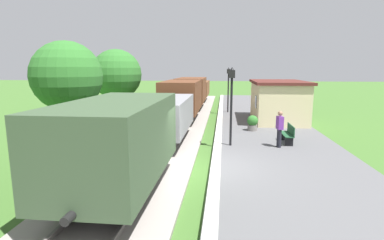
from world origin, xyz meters
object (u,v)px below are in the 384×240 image
Objects in this scene: lamp_post_far at (228,81)px; freight_train at (181,101)px; lamp_post_near at (232,92)px; person_waiting at (280,128)px; potted_planter at (252,123)px; station_hut at (278,101)px; tree_trackside_mid at (67,77)px; bench_near_hut at (288,134)px; tree_trackside_far at (116,74)px.

freight_train is at bearing -132.23° from lamp_post_far.
freight_train is at bearing 115.54° from lamp_post_near.
person_waiting is 3.77m from potted_planter.
station_hut is 4.31m from potted_planter.
lamp_post_near reaches higher than freight_train.
potted_planter is at bearing -87.14° from person_waiting.
person_waiting is 0.46× the size of lamp_post_near.
potted_planter is 0.25× the size of lamp_post_near.
freight_train is 35.59× the size of potted_planter.
lamp_post_near is 0.73× the size of tree_trackside_mid.
person_waiting is at bearing -76.35° from potted_planter.
station_hut reaches higher than bench_near_hut.
freight_train reaches higher than potted_planter.
station_hut is at bearing 40.14° from tree_trackside_mid.
station_hut is at bearing 61.13° from potted_planter.
lamp_post_near reaches higher than potted_planter.
lamp_post_far is at bearing 100.45° from potted_planter.
lamp_post_far is 0.73× the size of tree_trackside_mid.
person_waiting is (-0.59, -0.85, 0.46)m from bench_near_hut.
station_hut reaches higher than freight_train.
lamp_post_far is at bearing 90.00° from lamp_post_near.
bench_near_hut is at bearing -135.54° from person_waiting.
bench_near_hut is 1.64× the size of potted_planter.
station_hut is 11.34m from tree_trackside_far.
bench_near_hut is 0.88× the size of person_waiting.
person_waiting is at bearing -31.89° from tree_trackside_far.
person_waiting is at bearing -2.49° from lamp_post_near.
tree_trackside_mid reaches higher than station_hut.
tree_trackside_far is (-7.75, 6.12, 0.66)m from lamp_post_near.
lamp_post_far is (-3.39, 3.66, 1.15)m from station_hut.
tree_trackside_mid is (-7.11, -12.51, 0.73)m from lamp_post_far.
station_hut is at bearing 85.05° from bench_near_hut.
freight_train is 21.73× the size of bench_near_hut.
lamp_post_far is at bearing 105.59° from bench_near_hut.
potted_planter is at bearing 31.38° from tree_trackside_mid.
tree_trackside_far reaches higher than lamp_post_far.
freight_train reaches higher than person_waiting.
freight_train is 19.06× the size of person_waiting.
potted_planter is at bearing -15.80° from tree_trackside_far.
freight_train is at bearing -179.19° from station_hut.
freight_train is 4.84m from tree_trackside_far.
potted_planter is at bearing -79.55° from lamp_post_far.
bench_near_hut is 10.60m from tree_trackside_mid.
tree_trackside_mid reaches higher than potted_planter.
freight_train is 8.81× the size of lamp_post_near.
station_hut is 1.57× the size of lamp_post_far.
lamp_post_near reaches higher than bench_near_hut.
bench_near_hut is 0.41× the size of lamp_post_far.
lamp_post_far is (3.41, 3.76, 1.22)m from freight_train.
freight_train is at bearing -62.80° from person_waiting.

